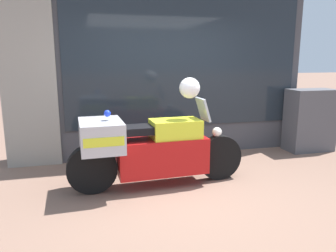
# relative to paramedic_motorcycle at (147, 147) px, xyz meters

# --- Properties ---
(ground_plane) EXTENTS (60.00, 60.00, 0.00)m
(ground_plane) POSITION_rel_paramedic_motorcycle_xyz_m (0.61, -0.43, -0.56)
(ground_plane) COLOR #7A5B4C
(shop_building) EXTENTS (5.30, 0.55, 3.95)m
(shop_building) POSITION_rel_paramedic_motorcycle_xyz_m (0.23, 1.57, 1.42)
(shop_building) COLOR #424247
(shop_building) RESTS_ON ground
(window_display) EXTENTS (4.00, 0.30, 2.04)m
(window_display) POSITION_rel_paramedic_motorcycle_xyz_m (0.96, 1.60, -0.08)
(window_display) COLOR slate
(window_display) RESTS_ON ground
(paramedic_motorcycle) EXTENTS (2.47, 0.77, 1.21)m
(paramedic_motorcycle) POSITION_rel_paramedic_motorcycle_xyz_m (0.00, 0.00, 0.00)
(paramedic_motorcycle) COLOR black
(paramedic_motorcycle) RESTS_ON ground
(utility_cabinet) EXTENTS (0.88, 0.47, 1.17)m
(utility_cabinet) POSITION_rel_paramedic_motorcycle_xyz_m (3.36, 1.04, 0.02)
(utility_cabinet) COLOR #4C4C51
(utility_cabinet) RESTS_ON ground
(white_helmet) EXTENTS (0.28, 0.28, 0.28)m
(white_helmet) POSITION_rel_paramedic_motorcycle_xyz_m (0.61, 0.02, 0.79)
(white_helmet) COLOR white
(white_helmet) RESTS_ON paramedic_motorcycle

